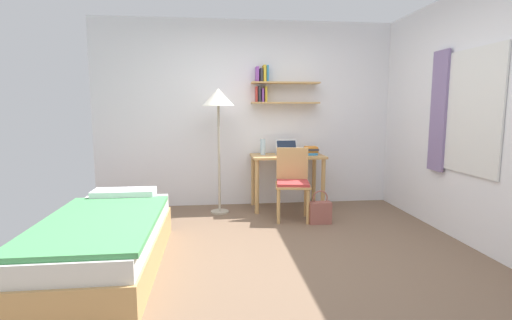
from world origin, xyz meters
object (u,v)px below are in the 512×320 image
Objects in this scene: bed at (105,242)px; standing_lamp at (218,103)px; water_bottle at (263,147)px; laptop at (287,151)px; book_stack at (311,150)px; desk at (287,166)px; handbag at (320,212)px; desk_chair at (293,180)px.

bed is 1.19× the size of standing_lamp.
water_bottle is (0.61, 0.20, -0.59)m from standing_lamp.
water_bottle reaches higher than laptop.
water_bottle reaches higher than book_stack.
handbag is (0.26, -0.74, -0.46)m from desk.
book_stack is (0.33, -0.05, 0.01)m from laptop.
book_stack is (0.66, -0.06, -0.05)m from water_bottle.
standing_lamp is 1.88m from handbag.
handbag is (2.21, 1.06, -0.10)m from bed.
standing_lamp is (1.01, 1.67, 1.21)m from bed.
book_stack is at bearing 2.07° from desk.
standing_lamp is 7.47× the size of water_bottle.
desk_chair is 1.37m from standing_lamp.
desk_chair is at bearing 34.09° from bed.
laptop is (0.01, 0.06, 0.20)m from desk.
book_stack is at bearing 6.28° from standing_lamp.
standing_lamp is 4.01× the size of handbag.
desk is 2.42× the size of handbag.
desk is 0.60× the size of standing_lamp.
desk_chair is 0.74m from water_bottle.
book_stack reaches higher than desk.
water_bottle is at bearing 117.53° from desk_chair.
laptop is at bearing 11.23° from standing_lamp.
water_bottle is 1.24m from handbag.
laptop is at bearing 107.51° from handbag.
desk_chair is at bearing -125.29° from book_stack.
standing_lamp is at bearing 152.76° from handbag.
bed is 7.88× the size of book_stack.
book_stack reaches higher than handbag.
desk_chair is at bearing -62.47° from water_bottle.
water_bottle is at bearing 49.16° from bed.
standing_lamp is at bearing 157.74° from desk_chair.
laptop reaches higher than handbag.
desk is 3.26× the size of laptop.
bed is at bearing -145.91° from desk_chair.
bed reaches higher than handbag.
handbag is at bearing -27.24° from standing_lamp.
bed is 2.34m from desk_chair.
desk is 1.27m from standing_lamp.
standing_lamp is at bearing -161.51° from water_bottle.
bed is 2.56m from water_bottle.
desk_chair is 0.70m from book_stack.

